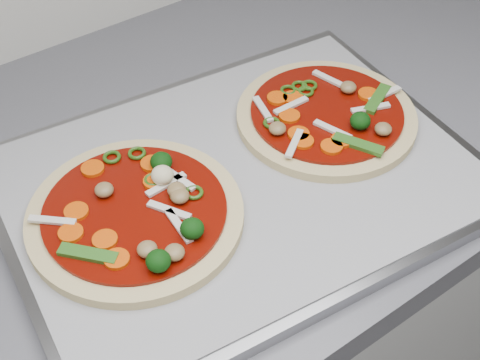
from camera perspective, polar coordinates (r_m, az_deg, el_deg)
base_cabinet at (r=1.28m, az=8.73°, el=-7.66°), size 3.60×0.60×0.86m
countertop at (r=0.96m, az=11.64°, el=8.83°), size 3.60×0.60×0.04m
baking_tray at (r=0.74m, az=-0.01°, el=-0.12°), size 0.55×0.43×0.02m
parchment at (r=0.74m, az=-0.01°, el=0.40°), size 0.53×0.41×0.00m
pizza_left at (r=0.69m, az=-8.76°, el=-2.85°), size 0.30×0.30×0.04m
pizza_right at (r=0.80m, az=7.41°, el=5.47°), size 0.22×0.22×0.04m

